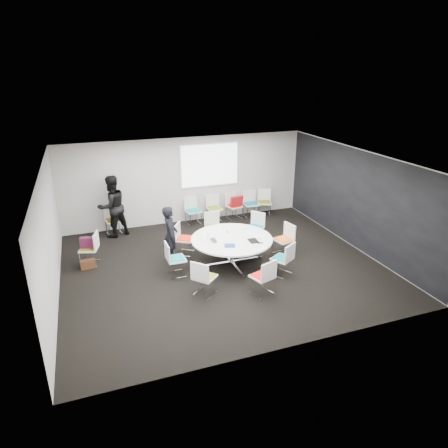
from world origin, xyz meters
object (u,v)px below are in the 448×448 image
object	(u,v)px
chair_ring_e	(176,265)
person_main	(170,235)
chair_back_e	(264,207)
laptop	(215,240)
chair_ring_h	(282,265)
chair_ring_b	(255,233)
conference_table	(232,245)
chair_back_c	(234,211)
chair_person_back	(114,225)
chair_ring_f	(204,284)
maroon_bag	(88,242)
chair_ring_a	(283,245)
person_back	(112,206)
chair_ring_d	(185,244)
chair_back_b	(214,213)
chair_spare_left	(90,254)
chair_back_a	(193,216)
cup	(227,231)
chair_ring_c	(214,233)
chair_ring_g	(262,283)
chair_back_d	(251,209)
brown_bag	(88,264)

from	to	relation	value
chair_ring_e	person_main	size ratio (longest dim) A/B	0.56
chair_back_e	laptop	world-z (taller)	chair_back_e
chair_ring_e	laptop	world-z (taller)	chair_ring_e
chair_back_e	chair_ring_h	bearing A→B (deg)	90.79
chair_ring_b	conference_table	bearing A→B (deg)	94.60
chair_back_c	chair_ring_e	bearing A→B (deg)	36.80
chair_ring_e	chair_person_back	size ratio (longest dim) A/B	1.00
chair_ring_f	maroon_bag	xyz separation A→B (m)	(-2.39, 2.47, 0.34)
chair_ring_b	chair_ring_h	xyz separation A→B (m)	(-0.18, -2.10, 0.00)
chair_ring_a	chair_person_back	world-z (taller)	same
chair_person_back	maroon_bag	world-z (taller)	chair_person_back
conference_table	person_main	world-z (taller)	person_main
chair_ring_b	chair_back_c	size ratio (longest dim) A/B	1.00
chair_ring_b	chair_back_c	distance (m)	2.03
person_back	laptop	world-z (taller)	person_back
chair_ring_d	chair_back_b	world-z (taller)	same
chair_ring_e	chair_spare_left	size ratio (longest dim) A/B	1.00
chair_back_a	chair_back_e	xyz separation A→B (m)	(2.58, 0.01, 0.00)
chair_ring_a	chair_back_b	bearing A→B (deg)	5.22
conference_table	cup	size ratio (longest dim) A/B	23.47
person_main	chair_spare_left	bearing A→B (deg)	82.75
chair_ring_b	chair_ring_c	size ratio (longest dim) A/B	1.00
chair_back_e	maroon_bag	size ratio (longest dim) A/B	2.20
chair_ring_g	maroon_bag	distance (m)	4.66
chair_ring_e	chair_ring_f	distance (m)	1.19
chair_back_c	chair_back_e	distance (m)	1.14
chair_back_b	person_main	size ratio (longest dim) A/B	0.56
chair_back_d	chair_ring_e	bearing A→B (deg)	46.09
maroon_bag	chair_spare_left	bearing A→B (deg)	-16.26
brown_bag	chair_ring_b	bearing A→B (deg)	1.26
laptop	brown_bag	bearing A→B (deg)	77.25
chair_ring_b	chair_ring_f	xyz separation A→B (m)	(-2.28, -2.34, 0.00)
chair_ring_a	chair_ring_f	world-z (taller)	same
chair_ring_c	chair_back_a	distance (m)	1.61
person_back	laptop	size ratio (longest dim) A/B	6.48
conference_table	laptop	distance (m)	0.50
cup	chair_back_a	bearing A→B (deg)	94.13
chair_ring_h	person_back	xyz separation A→B (m)	(-3.70, 3.96, 0.68)
chair_ring_b	brown_bag	bearing A→B (deg)	52.05
chair_ring_g	laptop	distance (m)	1.81
chair_person_back	chair_ring_a	bearing A→B (deg)	135.19
cup	brown_bag	xyz separation A→B (m)	(-3.62, 0.62, -0.66)
conference_table	brown_bag	xyz separation A→B (m)	(-3.60, 1.00, -0.41)
chair_ring_b	chair_back_b	world-z (taller)	same
chair_spare_left	brown_bag	distance (m)	0.29
chair_ring_b	chair_back_c	bearing A→B (deg)	-42.55
chair_back_e	cup	size ratio (longest dim) A/B	9.78
chair_ring_a	chair_ring_c	distance (m)	2.14
chair_ring_a	brown_bag	distance (m)	5.23
chair_back_b	chair_person_back	world-z (taller)	same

